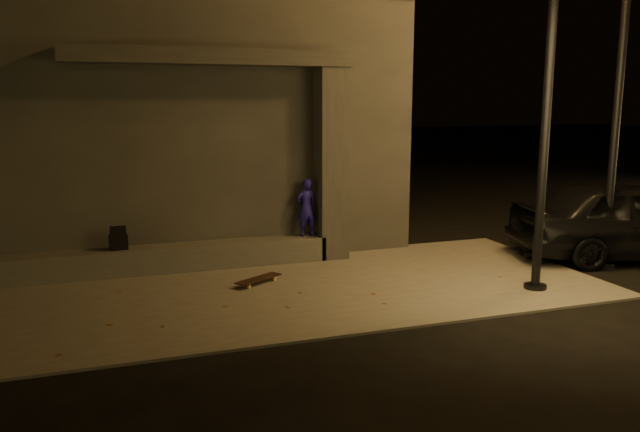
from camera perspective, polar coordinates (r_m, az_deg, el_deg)
name	(u,v)px	position (r m, az deg, el deg)	size (l,w,h in m)	color
ground	(306,337)	(8.28, -1.26, -10.97)	(120.00, 120.00, 0.00)	black
sidewalk	(268,292)	(10.09, -4.73, -6.90)	(11.00, 4.40, 0.04)	#67625B
building	(170,121)	(13.91, -13.57, 8.46)	(9.00, 5.10, 5.22)	#393634
ledge	(162,259)	(11.46, -14.23, -3.79)	(6.00, 0.55, 0.45)	#514F49
column	(331,164)	(11.86, 1.04, 4.73)	(0.55, 0.55, 3.60)	#393634
canopy	(212,57)	(11.32, -9.88, 14.14)	(5.00, 0.70, 0.28)	#393634
skateboarder	(306,207)	(11.81, -1.25, 0.79)	(0.40, 0.26, 1.10)	#1E158E
backpack	(118,241)	(11.35, -17.95, -2.19)	(0.32, 0.22, 0.43)	black
skateboard	(258,279)	(10.43, -5.65, -5.76)	(0.87, 0.65, 0.10)	black
street_lamp_0	(551,37)	(10.37, 20.39, 15.07)	(0.36, 0.36, 6.98)	black
street_lamp_2	(624,31)	(12.38, 26.03, 14.96)	(0.36, 0.36, 7.45)	black
car_a	(632,220)	(13.43, 26.65, -0.31)	(1.82, 4.53, 1.55)	black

